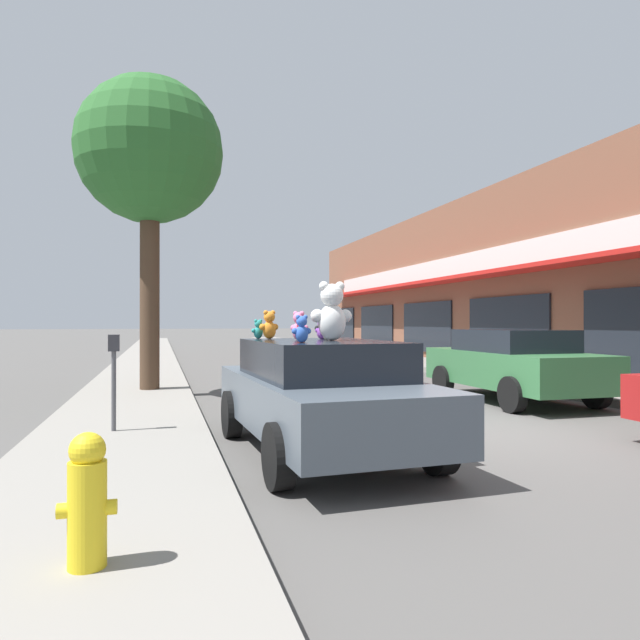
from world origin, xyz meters
name	(u,v)px	position (x,y,z in m)	size (l,w,h in m)	color
ground_plane	(469,431)	(0.00, 0.00, 0.00)	(260.00, 260.00, 0.00)	#514F4C
sidewalk_near	(119,444)	(-4.88, 0.00, 0.08)	(2.25, 90.00, 0.17)	gray
storefront_row	(586,285)	(11.34, 10.73, 3.03)	(11.73, 33.01, 6.07)	brown
plush_art_car	(320,393)	(-2.50, -0.80, 0.74)	(2.08, 4.30, 1.38)	#4C5660
teddy_bear_giant	(332,312)	(-2.36, -0.80, 1.72)	(0.53, 0.32, 0.72)	white
teddy_bear_red	(301,331)	(-2.74, -0.74, 1.49)	(0.18, 0.12, 0.24)	red
teddy_bear_purple	(322,329)	(-2.31, -0.16, 1.51)	(0.18, 0.18, 0.27)	purple
teddy_bear_black	(323,327)	(-2.20, 0.14, 1.54)	(0.26, 0.17, 0.34)	black
teddy_bear_green	(301,330)	(-2.53, 0.06, 1.49)	(0.14, 0.18, 0.24)	green
teddy_bear_teal	(258,329)	(-3.10, 0.21, 1.50)	(0.20, 0.14, 0.27)	teal
teddy_bear_blue	(302,329)	(-2.88, -1.39, 1.52)	(0.23, 0.14, 0.31)	blue
teddy_bear_orange	(269,325)	(-2.97, 0.08, 1.56)	(0.29, 0.20, 0.39)	orange
teddy_bear_cream	(327,332)	(-2.35, -0.56, 1.48)	(0.16, 0.10, 0.21)	beige
teddy_bear_pink	(299,326)	(-2.71, -0.55, 1.55)	(0.24, 0.26, 0.37)	pink
parked_car_far_center	(513,363)	(2.48, 2.53, 0.77)	(1.98, 4.11, 1.45)	#336B3D
street_tree	(150,153)	(-4.60, 5.25, 5.22)	(3.11, 3.11, 6.68)	#473323
fire_hydrant	(87,500)	(-4.80, -3.89, 0.56)	(0.33, 0.22, 0.79)	yellow
parking_meter	(114,369)	(-4.97, 0.49, 0.98)	(0.14, 0.10, 1.27)	#4C4C51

